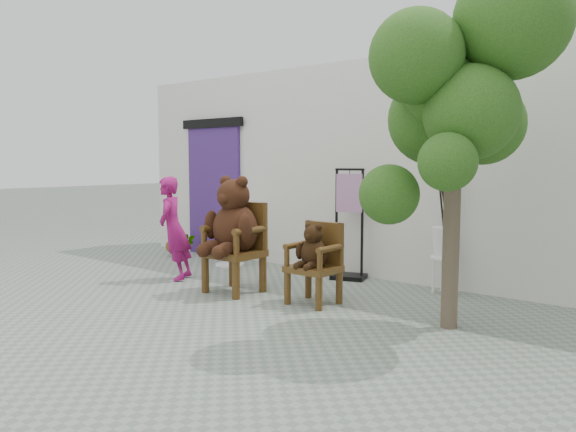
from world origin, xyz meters
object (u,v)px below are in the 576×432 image
object	(u,v)px
chair_small	(315,255)
chair_big	(234,228)
person	(174,229)
cafe_table	(230,237)
tree	(461,94)
display_stand	(349,237)
stool_bucket	(444,241)

from	to	relation	value
chair_small	chair_big	bearing A→B (deg)	-170.83
person	cafe_table	size ratio (longest dim) A/B	1.98
chair_big	tree	distance (m)	3.08
chair_small	tree	distance (m)	2.33
display_stand	person	bearing A→B (deg)	-158.02
cafe_table	display_stand	xyz separation A→B (m)	(1.99, 0.31, 0.14)
stool_bucket	cafe_table	bearing A→B (deg)	-174.68
person	tree	world-z (taller)	tree
person	display_stand	bearing A→B (deg)	98.62
chair_big	cafe_table	size ratio (longest dim) A/B	2.04
tree	chair_big	bearing A→B (deg)	-174.76
chair_big	display_stand	world-z (taller)	display_stand
display_stand	cafe_table	bearing A→B (deg)	171.12
person	stool_bucket	distance (m)	3.54
person	stool_bucket	world-z (taller)	stool_bucket
chair_big	cafe_table	world-z (taller)	chair_big
chair_small	cafe_table	size ratio (longest dim) A/B	1.31
chair_big	cafe_table	xyz separation A→B (m)	(-1.32, 1.24, -0.36)
person	tree	bearing A→B (deg)	62.24
display_stand	tree	xyz separation A→B (m)	(2.05, -1.30, 1.65)
cafe_table	stool_bucket	xyz separation A→B (m)	(3.35, 0.31, 0.20)
chair_big	stool_bucket	world-z (taller)	stool_bucket
person	tree	xyz separation A→B (m)	(3.88, 0.23, 1.53)
person	cafe_table	world-z (taller)	person
chair_big	display_stand	distance (m)	1.70
cafe_table	tree	bearing A→B (deg)	-13.76
chair_big	display_stand	xyz separation A→B (m)	(0.67, 1.55, -0.22)
stool_bucket	person	bearing A→B (deg)	-154.49
chair_big	tree	xyz separation A→B (m)	(2.72, 0.25, 1.43)
cafe_table	chair_big	bearing A→B (deg)	-43.25
stool_bucket	tree	world-z (taller)	tree
chair_small	person	xyz separation A→B (m)	(-2.26, -0.15, 0.15)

